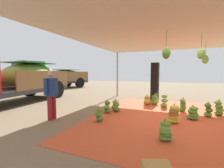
% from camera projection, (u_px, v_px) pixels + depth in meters
% --- Properties ---
extents(ground_plane, '(40.00, 40.00, 0.00)m').
position_uv_depth(ground_plane, '(91.00, 109.00, 6.27)').
color(ground_plane, '#7F6B51').
extents(tarp_orange, '(6.29, 4.85, 0.01)m').
position_uv_depth(tarp_orange, '(169.00, 118.00, 5.10)').
color(tarp_orange, '#D1512D').
rests_on(tarp_orange, ground).
extents(tent_canopy, '(8.00, 7.00, 2.83)m').
position_uv_depth(tent_canopy, '(174.00, 34.00, 4.87)').
color(tent_canopy, '#9EA0A5').
rests_on(tent_canopy, ground).
extents(banana_bunch_0, '(0.40, 0.38, 0.49)m').
position_uv_depth(banana_bunch_0, '(155.00, 100.00, 7.14)').
color(banana_bunch_0, '#75A83D').
rests_on(banana_bunch_0, tarp_orange).
extents(banana_bunch_2, '(0.35, 0.33, 0.49)m').
position_uv_depth(banana_bunch_2, '(156.00, 98.00, 7.83)').
color(banana_bunch_2, '#6B9E38').
rests_on(banana_bunch_2, tarp_orange).
extents(banana_bunch_3, '(0.38, 0.38, 0.47)m').
position_uv_depth(banana_bunch_3, '(193.00, 113.00, 4.85)').
color(banana_bunch_3, '#477523').
rests_on(banana_bunch_3, tarp_orange).
extents(banana_bunch_4, '(0.34, 0.31, 0.49)m').
position_uv_depth(banana_bunch_4, '(107.00, 107.00, 5.64)').
color(banana_bunch_4, '#477523').
rests_on(banana_bunch_4, tarp_orange).
extents(banana_bunch_5, '(0.38, 0.40, 0.47)m').
position_uv_depth(banana_bunch_5, '(165.00, 131.00, 3.38)').
color(banana_bunch_5, '#518428').
rests_on(banana_bunch_5, tarp_orange).
extents(banana_bunch_6, '(0.35, 0.31, 0.56)m').
position_uv_depth(banana_bunch_6, '(219.00, 109.00, 5.30)').
color(banana_bunch_6, '#518428').
rests_on(banana_bunch_6, tarp_orange).
extents(banana_bunch_7, '(0.32, 0.35, 0.51)m').
position_uv_depth(banana_bunch_7, '(208.00, 111.00, 5.13)').
color(banana_bunch_7, '#518428').
rests_on(banana_bunch_7, tarp_orange).
extents(banana_bunch_9, '(0.42, 0.42, 0.49)m').
position_uv_depth(banana_bunch_9, '(116.00, 106.00, 5.85)').
color(banana_bunch_9, '#477523').
rests_on(banana_bunch_9, tarp_orange).
extents(banana_bunch_10, '(0.37, 0.38, 0.59)m').
position_uv_depth(banana_bunch_10, '(164.00, 101.00, 6.60)').
color(banana_bunch_10, '#60932D').
rests_on(banana_bunch_10, tarp_orange).
extents(banana_bunch_11, '(0.32, 0.30, 0.48)m').
position_uv_depth(banana_bunch_11, '(99.00, 115.00, 4.67)').
color(banana_bunch_11, '#477523').
rests_on(banana_bunch_11, tarp_orange).
extents(banana_bunch_12, '(0.44, 0.44, 0.58)m').
position_uv_depth(banana_bunch_12, '(174.00, 115.00, 4.52)').
color(banana_bunch_12, gold).
rests_on(banana_bunch_12, tarp_orange).
extents(banana_bunch_13, '(0.31, 0.31, 0.55)m').
position_uv_depth(banana_bunch_13, '(183.00, 106.00, 5.80)').
color(banana_bunch_13, '#518428').
rests_on(banana_bunch_13, tarp_orange).
extents(banana_bunch_14, '(0.37, 0.36, 0.47)m').
position_uv_depth(banana_bunch_14, '(147.00, 100.00, 7.11)').
color(banana_bunch_14, '#996628').
rests_on(banana_bunch_14, tarp_orange).
extents(cargo_truck_main, '(6.22, 2.84, 2.40)m').
position_uv_depth(cargo_truck_main, '(10.00, 78.00, 7.31)').
color(cargo_truck_main, '#2D2D2D').
rests_on(cargo_truck_main, ground).
extents(cargo_truck_far, '(6.69, 3.93, 2.40)m').
position_uv_depth(cargo_truck_far, '(52.00, 76.00, 14.09)').
color(cargo_truck_far, '#2D2D2D').
rests_on(cargo_truck_far, ground).
extents(worker_0, '(0.57, 0.35, 1.56)m').
position_uv_depth(worker_0, '(51.00, 91.00, 4.83)').
color(worker_0, maroon).
rests_on(worker_0, ground).
extents(speaker_stack, '(0.54, 0.43, 2.05)m').
position_uv_depth(speaker_stack, '(155.00, 81.00, 8.64)').
color(speaker_stack, black).
rests_on(speaker_stack, ground).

